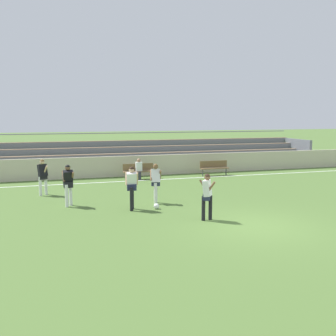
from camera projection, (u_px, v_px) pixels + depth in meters
The scene contains 13 objects.
ground_plane at pixel (255, 226), 13.06m from camera, with size 160.00×160.00×0.00m, color #4C6B30.
field_line_sideline at pixel (166, 179), 22.68m from camera, with size 44.00×0.12×0.01m, color white.
sideline_wall at pixel (157, 165), 24.30m from camera, with size 48.00×0.16×1.24m, color beige.
bleacher_stand at pixel (139, 155), 26.30m from camera, with size 24.77×3.66×2.47m.
bench_near_bin at pixel (139, 170), 22.69m from camera, with size 1.80×0.40×0.90m.
bench_far_left at pixel (214, 167), 24.10m from camera, with size 1.80×0.40×0.90m.
spectator_seated at pixel (139, 167), 22.56m from camera, with size 0.36×0.42×1.21m.
player_white_pressing_high at pixel (156, 180), 16.32m from camera, with size 0.56×0.47×1.68m.
player_white_trailing_run at pixel (132, 184), 15.17m from camera, with size 0.51×0.46×1.71m.
player_dark_overlapping at pixel (68, 182), 15.79m from camera, with size 0.46×0.62×1.70m.
player_white_challenging at pixel (207, 193), 13.68m from camera, with size 0.46×0.65×1.65m.
player_dark_dropping_back at pixel (43, 174), 17.99m from camera, with size 0.49×0.72×1.67m.
soccer_ball at pixel (156, 206), 15.45m from camera, with size 0.22×0.22×0.22m, color white.
Camera 1 is at (-6.56, -11.24, 3.65)m, focal length 41.89 mm.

